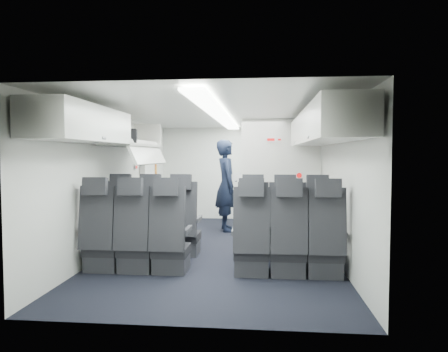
% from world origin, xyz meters
% --- Properties ---
extents(cabin_shell, '(3.41, 6.01, 2.16)m').
position_xyz_m(cabin_shell, '(0.00, 0.00, 1.12)').
color(cabin_shell, black).
rests_on(cabin_shell, ground).
extents(seat_row_front, '(3.33, 0.56, 1.24)m').
position_xyz_m(seat_row_front, '(-0.00, -0.53, 0.40)').
color(seat_row_front, black).
rests_on(seat_row_front, cabin_shell).
extents(seat_row_mid, '(3.33, 0.56, 1.24)m').
position_xyz_m(seat_row_mid, '(-0.00, -1.43, 0.40)').
color(seat_row_mid, black).
rests_on(seat_row_mid, cabin_shell).
extents(overhead_bin_left_rear, '(0.53, 1.80, 0.40)m').
position_xyz_m(overhead_bin_left_rear, '(-1.40, -2.00, 1.86)').
color(overhead_bin_left_rear, silver).
rests_on(overhead_bin_left_rear, cabin_shell).
extents(overhead_bin_left_front_open, '(0.64, 1.70, 0.72)m').
position_xyz_m(overhead_bin_left_front_open, '(-1.44, -0.25, 1.74)').
color(overhead_bin_left_front_open, '#9E9E93').
rests_on(overhead_bin_left_front_open, cabin_shell).
extents(overhead_bin_right_rear, '(0.53, 1.80, 0.40)m').
position_xyz_m(overhead_bin_right_rear, '(1.40, -2.00, 1.86)').
color(overhead_bin_right_rear, silver).
rests_on(overhead_bin_right_rear, cabin_shell).
extents(overhead_bin_right_front, '(0.53, 1.70, 0.40)m').
position_xyz_m(overhead_bin_right_front, '(1.40, -0.25, 1.86)').
color(overhead_bin_right_front, silver).
rests_on(overhead_bin_right_front, cabin_shell).
extents(bulkhead_partition, '(1.40, 0.15, 2.13)m').
position_xyz_m(bulkhead_partition, '(0.98, 0.80, 1.08)').
color(bulkhead_partition, silver).
rests_on(bulkhead_partition, cabin_shell).
extents(galley_unit, '(0.85, 0.52, 1.90)m').
position_xyz_m(galley_unit, '(0.95, 2.72, 0.95)').
color(galley_unit, '#939399').
rests_on(galley_unit, cabin_shell).
extents(boarding_door, '(0.12, 1.27, 1.86)m').
position_xyz_m(boarding_door, '(-1.64, 1.55, 0.95)').
color(boarding_door, silver).
rests_on(boarding_door, cabin_shell).
extents(flight_attendant, '(0.58, 0.75, 1.81)m').
position_xyz_m(flight_attendant, '(-0.06, 1.52, 0.91)').
color(flight_attendant, black).
rests_on(flight_attendant, ground).
extents(carry_on_bag, '(0.42, 0.34, 0.22)m').
position_xyz_m(carry_on_bag, '(-1.37, -0.67, 1.78)').
color(carry_on_bag, black).
rests_on(carry_on_bag, overhead_bin_left_front_open).
extents(papers, '(0.21, 0.06, 0.15)m').
position_xyz_m(papers, '(0.13, 1.47, 1.08)').
color(papers, white).
rests_on(papers, flight_attendant).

